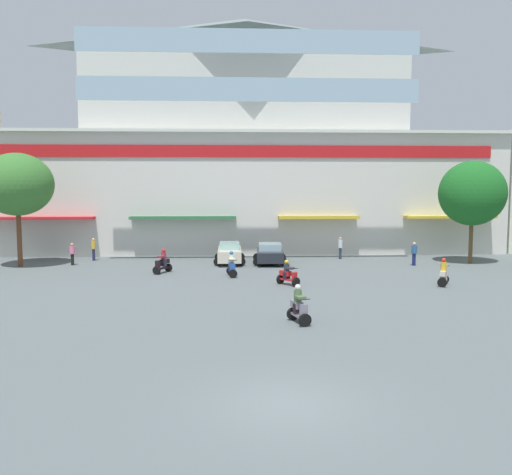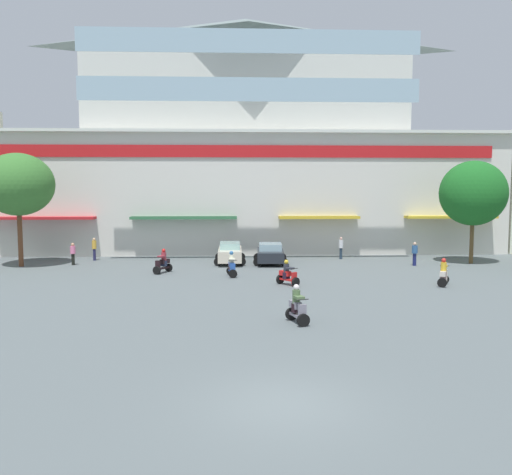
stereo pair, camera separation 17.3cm
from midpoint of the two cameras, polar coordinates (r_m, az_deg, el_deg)
ground_plane at (r=27.02m, az=0.15°, el=-6.49°), size 128.00×128.00×0.00m
colonial_building at (r=50.12m, az=-1.28°, el=9.13°), size 42.58×18.01×20.49m
plaza_tree_0 at (r=40.98m, az=-23.76°, el=5.08°), size 4.83×5.07×7.83m
plaza_tree_1 at (r=42.10m, az=21.55°, el=4.31°), size 4.81×4.10×7.38m
parked_car_0 at (r=39.51m, az=-2.90°, el=-1.59°), size 2.26×4.31×1.52m
parked_car_1 at (r=39.26m, az=1.34°, el=-1.66°), size 2.57×4.14×1.47m
scooter_rider_0 at (r=35.58m, az=-9.84°, el=-2.64°), size 1.14×1.56×1.56m
scooter_rider_1 at (r=33.76m, az=-2.70°, el=-2.98°), size 0.68×1.37×1.58m
scooter_rider_2 at (r=22.40m, az=4.25°, el=-7.26°), size 0.89×1.41×1.59m
scooter_rider_3 at (r=32.40m, az=18.83°, el=-3.63°), size 1.09×1.46×1.57m
scooter_rider_4 at (r=30.82m, az=3.18°, el=-3.90°), size 1.28×1.39×1.44m
pedestrian_0 at (r=42.69m, az=-16.70°, el=-1.02°), size 0.39×0.39×1.71m
pedestrian_1 at (r=40.68m, az=-18.74°, el=-1.50°), size 0.44×0.44×1.58m
pedestrian_2 at (r=42.29m, az=8.67°, el=-0.92°), size 0.40×0.40×1.70m
pedestrian_3 at (r=39.90m, az=16.05°, el=-1.50°), size 0.46×0.46×1.65m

